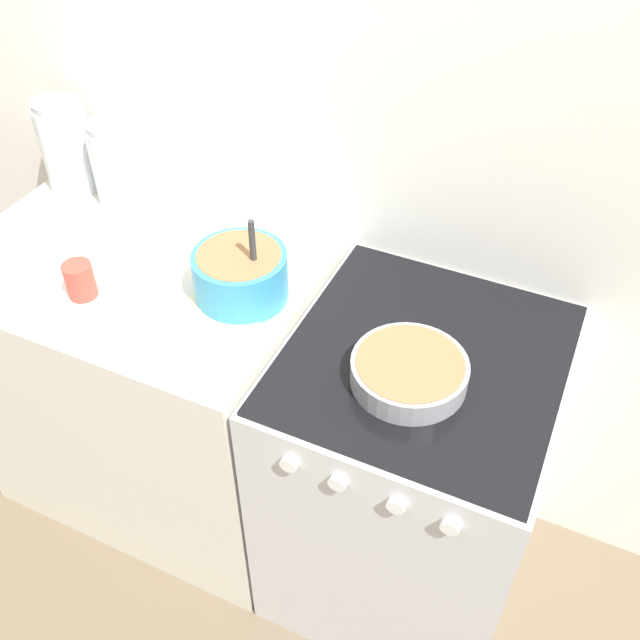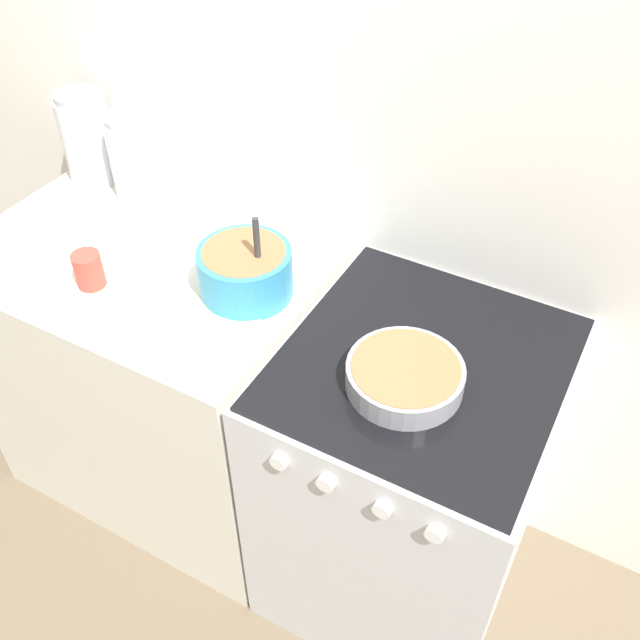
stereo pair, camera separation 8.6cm
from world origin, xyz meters
name	(u,v)px [view 1 (the left image)]	position (x,y,z in m)	size (l,w,h in m)	color
ground_plane	(251,612)	(0.00, 0.00, 0.00)	(12.00, 12.00, 0.00)	brown
wall_back	(356,150)	(0.00, 0.72, 1.20)	(4.96, 0.05, 2.40)	white
countertop_cabinet	(158,381)	(-0.49, 0.35, 0.47)	(0.98, 0.69, 0.93)	silver
stove	(409,475)	(0.34, 0.35, 0.47)	(0.65, 0.71, 0.93)	silver
mixing_bowl	(241,273)	(-0.15, 0.36, 1.01)	(0.24, 0.24, 0.24)	#338CBF
baking_pan	(409,371)	(0.33, 0.25, 0.97)	(0.26, 0.26, 0.06)	gray
storage_jar_left	(68,151)	(-0.87, 0.60, 1.05)	(0.15, 0.15, 0.28)	silver
storage_jar_middle	(120,168)	(-0.69, 0.60, 1.04)	(0.15, 0.15, 0.25)	silver
tin_can	(80,280)	(-0.52, 0.19, 0.98)	(0.07, 0.07, 0.10)	#CC3F33
recipe_page	(201,328)	(-0.18, 0.21, 0.94)	(0.24, 0.25, 0.01)	beige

